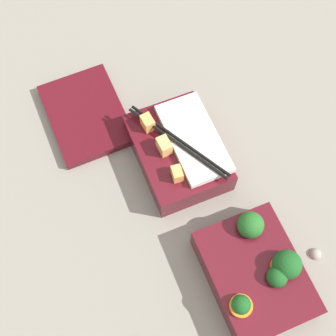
# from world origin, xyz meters

# --- Properties ---
(ground_plane) EXTENTS (3.00, 3.00, 0.00)m
(ground_plane) POSITION_xyz_m (0.00, 0.00, 0.00)
(ground_plane) COLOR gray
(bento_tray_vegetable) EXTENTS (0.18, 0.13, 0.08)m
(bento_tray_vegetable) POSITION_xyz_m (-0.13, -0.02, 0.03)
(bento_tray_vegetable) COLOR #510F19
(bento_tray_vegetable) RESTS_ON ground_plane
(bento_tray_rice) EXTENTS (0.18, 0.13, 0.08)m
(bento_tray_rice) POSITION_xyz_m (0.10, 0.01, 0.03)
(bento_tray_rice) COLOR #510F19
(bento_tray_rice) RESTS_ON ground_plane
(bento_lid) EXTENTS (0.18, 0.13, 0.02)m
(bento_lid) POSITION_xyz_m (0.24, 0.13, 0.01)
(bento_lid) COLOR #510F19
(bento_lid) RESTS_ON ground_plane
(pebble_0) EXTENTS (0.02, 0.02, 0.02)m
(pebble_0) POSITION_xyz_m (-0.14, -0.12, 0.00)
(pebble_0) COLOR gray
(pebble_0) RESTS_ON ground_plane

